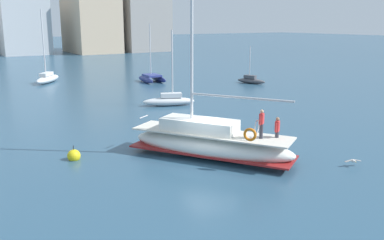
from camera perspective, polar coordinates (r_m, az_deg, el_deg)
ground_plane at (r=23.47m, az=2.11°, el=-5.60°), size 400.00×400.00×0.00m
main_sailboat at (r=23.87m, az=2.41°, el=-2.98°), size 7.14×9.41×13.50m
moored_sloop_far at (r=38.71m, az=-3.11°, el=2.71°), size 4.82×2.87×6.81m
moored_catamaran at (r=56.18m, az=-18.94°, el=5.40°), size 4.61×5.32×8.98m
moored_cutter_left at (r=54.09m, az=-5.44°, el=5.72°), size 2.59×4.81×7.25m
moored_cutter_right at (r=53.13m, az=7.98°, el=5.36°), size 2.22×3.87×4.58m
seagull at (r=24.14m, az=20.94°, el=-5.17°), size 0.91×0.51×0.17m
mooring_buoy at (r=24.59m, az=-15.66°, el=-4.68°), size 0.73×0.73×0.97m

